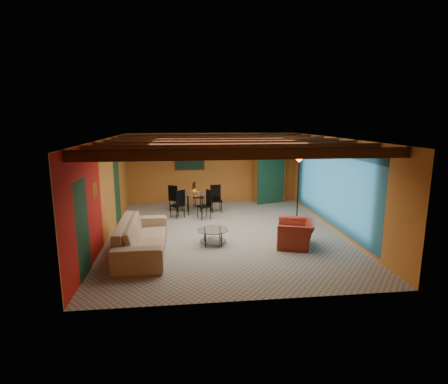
{
  "coord_description": "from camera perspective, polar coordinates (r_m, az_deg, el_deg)",
  "views": [
    {
      "loc": [
        -1.18,
        -9.82,
        3.22
      ],
      "look_at": [
        0.0,
        0.2,
        1.15
      ],
      "focal_mm": 28.59,
      "sensor_mm": 36.0,
      "label": 1
    }
  ],
  "objects": [
    {
      "name": "sofa",
      "position": [
        8.96,
        -12.93,
        -7.0
      ],
      "size": [
        1.12,
        2.81,
        0.82
      ],
      "primitive_type": "imported",
      "rotation": [
        0.0,
        0.0,
        1.58
      ],
      "color": "#987D62",
      "rests_on": "ground"
    },
    {
      "name": "coffee_table",
      "position": [
        9.37,
        -1.78,
        -7.15
      ],
      "size": [
        0.82,
        0.82,
        0.42
      ],
      "primitive_type": null,
      "rotation": [
        0.0,
        0.0,
        -0.0
      ],
      "color": "white",
      "rests_on": "ground"
    },
    {
      "name": "dining_table",
      "position": [
        12.35,
        -4.74,
        -1.25
      ],
      "size": [
        1.98,
        1.98,
        0.97
      ],
      "primitive_type": null,
      "rotation": [
        0.0,
        0.0,
        0.07
      ],
      "color": "white",
      "rests_on": "ground"
    },
    {
      "name": "painting",
      "position": [
        13.87,
        -5.53,
        5.04
      ],
      "size": [
        1.05,
        0.03,
        0.65
      ],
      "primitive_type": "cube",
      "color": "black",
      "rests_on": "wall_back"
    },
    {
      "name": "vase",
      "position": [
        12.24,
        -4.78,
        1.43
      ],
      "size": [
        0.25,
        0.25,
        0.21
      ],
      "primitive_type": "imported",
      "rotation": [
        0.0,
        0.0,
        0.29
      ],
      "color": "orange",
      "rests_on": "dining_table"
    },
    {
      "name": "ceiling_fan",
      "position": [
        9.93,
        0.14,
        6.63
      ],
      "size": [
        1.5,
        1.5,
        0.44
      ],
      "primitive_type": null,
      "color": "#472614",
      "rests_on": "ceiling"
    },
    {
      "name": "armchair",
      "position": [
        9.4,
        11.33,
        -6.52
      ],
      "size": [
        1.16,
        1.24,
        0.66
      ],
      "primitive_type": "imported",
      "rotation": [
        0.0,
        0.0,
        -1.87
      ],
      "color": "maroon",
      "rests_on": "ground"
    },
    {
      "name": "armoire",
      "position": [
        14.11,
        7.24,
        2.45
      ],
      "size": [
        1.26,
        0.88,
        2.0
      ],
      "primitive_type": "cube",
      "rotation": [
        0.0,
        0.0,
        0.31
      ],
      "color": "brown",
      "rests_on": "ground"
    },
    {
      "name": "potted_plant",
      "position": [
        13.97,
        7.37,
        7.46
      ],
      "size": [
        0.53,
        0.5,
        0.47
      ],
      "primitive_type": "imported",
      "rotation": [
        0.0,
        0.0,
        -0.38
      ],
      "color": "#26661E",
      "rests_on": "armoire"
    },
    {
      "name": "room",
      "position": [
        10.04,
        0.06,
        6.68
      ],
      "size": [
        6.52,
        8.01,
        2.71
      ],
      "color": "gray",
      "rests_on": "ground"
    },
    {
      "name": "floor_lamp",
      "position": [
        11.05,
        11.73,
        0.22
      ],
      "size": [
        0.52,
        0.52,
        2.17
      ],
      "primitive_type": null,
      "rotation": [
        0.0,
        0.0,
        0.17
      ],
      "color": "black",
      "rests_on": "ground"
    }
  ]
}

